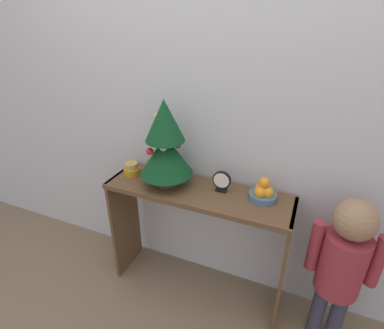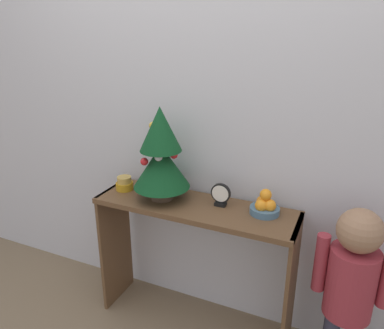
{
  "view_description": "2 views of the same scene",
  "coord_description": "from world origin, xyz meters",
  "px_view_note": "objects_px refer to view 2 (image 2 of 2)",
  "views": [
    {
      "loc": [
        0.56,
        -1.23,
        1.72
      ],
      "look_at": [
        -0.04,
        0.18,
        0.94
      ],
      "focal_mm": 28.0,
      "sensor_mm": 36.0,
      "label": 1
    },
    {
      "loc": [
        0.75,
        -1.52,
        1.7
      ],
      "look_at": [
        -0.01,
        0.15,
        1.03
      ],
      "focal_mm": 35.0,
      "sensor_mm": 36.0,
      "label": 2
    }
  ],
  "objects_px": {
    "mini_tree": "(161,154)",
    "desk_clock": "(221,195)",
    "singing_bowl": "(124,184)",
    "child_figure": "(352,279)",
    "fruit_bowl": "(265,206)"
  },
  "relations": [
    {
      "from": "mini_tree",
      "to": "fruit_bowl",
      "type": "xyz_separation_m",
      "value": [
        0.57,
        0.05,
        -0.22
      ]
    },
    {
      "from": "mini_tree",
      "to": "desk_clock",
      "type": "distance_m",
      "value": 0.39
    },
    {
      "from": "mini_tree",
      "to": "desk_clock",
      "type": "relative_size",
      "value": 4.08
    },
    {
      "from": "singing_bowl",
      "to": "child_figure",
      "type": "distance_m",
      "value": 1.31
    },
    {
      "from": "mini_tree",
      "to": "desk_clock",
      "type": "xyz_separation_m",
      "value": [
        0.33,
        0.05,
        -0.2
      ]
    },
    {
      "from": "desk_clock",
      "to": "singing_bowl",
      "type": "bearing_deg",
      "value": -176.85
    },
    {
      "from": "fruit_bowl",
      "to": "singing_bowl",
      "type": "relative_size",
      "value": 1.51
    },
    {
      "from": "mini_tree",
      "to": "desk_clock",
      "type": "bearing_deg",
      "value": 8.19
    },
    {
      "from": "singing_bowl",
      "to": "child_figure",
      "type": "height_order",
      "value": "child_figure"
    },
    {
      "from": "mini_tree",
      "to": "fruit_bowl",
      "type": "distance_m",
      "value": 0.62
    },
    {
      "from": "child_figure",
      "to": "mini_tree",
      "type": "bearing_deg",
      "value": 177.5
    },
    {
      "from": "fruit_bowl",
      "to": "child_figure",
      "type": "xyz_separation_m",
      "value": [
        0.46,
        -0.1,
        -0.24
      ]
    },
    {
      "from": "mini_tree",
      "to": "child_figure",
      "type": "distance_m",
      "value": 1.13
    },
    {
      "from": "child_figure",
      "to": "fruit_bowl",
      "type": "bearing_deg",
      "value": 167.64
    },
    {
      "from": "mini_tree",
      "to": "singing_bowl",
      "type": "relative_size",
      "value": 5.13
    }
  ]
}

